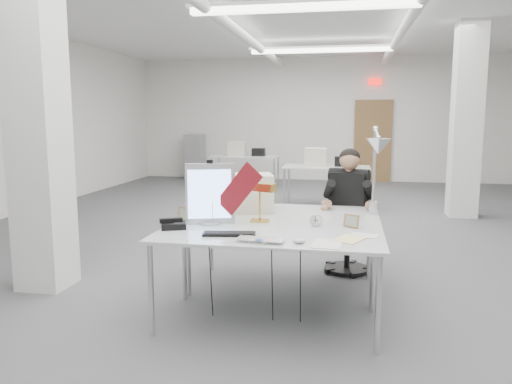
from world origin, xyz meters
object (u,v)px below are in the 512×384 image
bankers_lamp (260,205)px  architect_lamp (375,174)px  laptop (259,242)px  desk_phone (173,225)px  beige_monitor (252,193)px  seated_person (349,190)px  desk_main (269,234)px  office_chair (348,227)px  monitor (210,194)px

bankers_lamp → architect_lamp: (0.99, 0.29, 0.26)m
laptop → architect_lamp: architect_lamp is taller
bankers_lamp → desk_phone: (-0.65, -0.40, -0.13)m
bankers_lamp → architect_lamp: 1.06m
desk_phone → architect_lamp: size_ratio=0.24×
bankers_lamp → beige_monitor: (-0.16, 0.46, 0.03)m
beige_monitor → laptop: bearing=-93.0°
seated_person → architect_lamp: architect_lamp is taller
desk_main → desk_phone: desk_phone is taller
seated_person → desk_phone: size_ratio=4.18×
desk_main → architect_lamp: bearing=39.9°
office_chair → desk_main: bearing=-95.1°
architect_lamp → desk_main: bearing=-132.6°
desk_main → seated_person: bearing=67.2°
seated_person → desk_phone: (-1.42, -1.45, -0.12)m
desk_main → monitor: monitor is taller
monitor → architect_lamp: architect_lamp is taller
desk_main → bankers_lamp: 0.47m
laptop → desk_phone: bearing=159.3°
office_chair → seated_person: bearing=-73.0°
monitor → bankers_lamp: 0.45m
laptop → bankers_lamp: size_ratio=1.17×
monitor → desk_phone: bearing=-155.0°
office_chair → bankers_lamp: (-0.76, -1.10, 0.41)m
seated_person → bankers_lamp: 1.30m
desk_phone → seated_person: bearing=23.1°
office_chair → architect_lamp: 1.08m
office_chair → beige_monitor: 1.21m
desk_main → beige_monitor: 0.95m
desk_main → desk_phone: (-0.80, 0.02, 0.04)m
desk_main → bankers_lamp: bearing=109.2°
seated_person → monitor: 1.69m
laptop → bankers_lamp: (-0.13, 0.77, 0.14)m
office_chair → laptop: bearing=-91.7°
bankers_lamp → architect_lamp: bearing=40.6°
monitor → desk_phone: size_ratio=2.65×
desk_phone → architect_lamp: (1.64, 0.69, 0.38)m
monitor → laptop: monitor is taller
monitor → bankers_lamp: bearing=5.2°
seated_person → laptop: bearing=-92.2°
desk_main → laptop: 0.35m
monitor → beige_monitor: monitor is taller
seated_person → architect_lamp: 0.84m
laptop → office_chair: bearing=75.7°
seated_person → bankers_lamp: (-0.76, -1.05, 0.01)m
monitor → laptop: size_ratio=1.48×
desk_phone → beige_monitor: bearing=37.6°
desk_main → laptop: bearing=-92.5°
office_chair → bankers_lamp: bankers_lamp is taller
seated_person → desk_main: bearing=-95.8°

